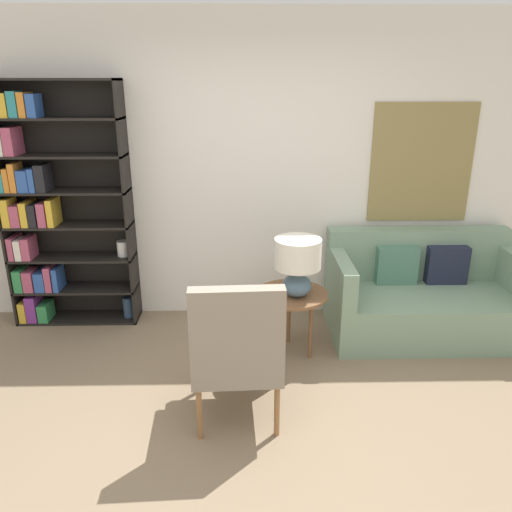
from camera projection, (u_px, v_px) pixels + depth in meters
name	position (u px, v px, depth m)	size (l,w,h in m)	color
ground_plane	(243.00, 455.00, 2.99)	(14.00, 14.00, 0.00)	#847056
wall_back	(245.00, 172.00, 4.45)	(6.40, 0.08, 2.70)	white
bookshelf	(50.00, 210.00, 4.35)	(1.09, 0.30, 2.14)	black
armchair	(237.00, 347.00, 3.09)	(0.60, 0.63, 1.01)	olive
couch	(423.00, 296.00, 4.40)	(1.64, 0.88, 0.87)	gray
side_table	(291.00, 298.00, 3.96)	(0.58, 0.58, 0.54)	brown
table_lamp	(298.00, 261.00, 3.79)	(0.36, 0.36, 0.47)	slate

